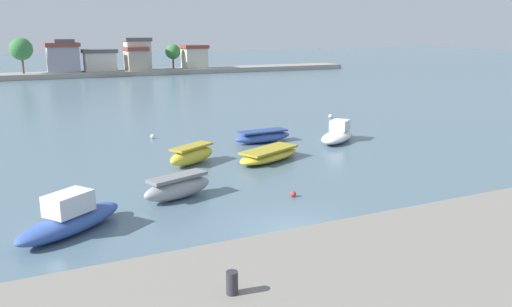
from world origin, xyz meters
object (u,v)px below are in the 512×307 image
moored_boat_3 (269,155)px  moored_boat_2 (192,155)px  mooring_bollard (232,283)px  moored_boat_5 (338,135)px  moored_boat_1 (178,187)px  mooring_buoy_3 (153,136)px  moored_boat_4 (263,137)px  mooring_buoy_0 (293,194)px  mooring_buoy_2 (269,131)px  mooring_buoy_1 (331,116)px  moored_boat_0 (70,218)px

moored_boat_3 → moored_boat_2: bearing=139.9°
moored_boat_3 → mooring_bollard: bearing=-143.5°
moored_boat_5 → mooring_bollard: bearing=-167.3°
moored_boat_1 → moored_boat_2: (2.89, 6.41, -0.00)m
mooring_buoy_3 → moored_boat_5: bearing=-29.7°
moored_boat_3 → moored_boat_4: (2.18, 5.39, 0.05)m
moored_boat_4 → mooring_bollard: bearing=-121.3°
mooring_buoy_0 → mooring_buoy_2: mooring_buoy_0 is taller
mooring_bollard → moored_boat_2: 21.08m
moored_boat_5 → mooring_buoy_1: size_ratio=13.06×
moored_boat_0 → moored_boat_2: bearing=10.9°
moored_boat_3 → moored_boat_4: 5.82m
mooring_buoy_0 → mooring_buoy_3: mooring_buoy_3 is taller
moored_boat_0 → moored_boat_1: moored_boat_0 is taller
moored_boat_1 → mooring_buoy_3: size_ratio=12.29×
moored_boat_1 → moored_boat_0: bearing=-175.1°
moored_boat_2 → mooring_buoy_3: bearing=61.4°
moored_boat_4 → moored_boat_2: bearing=-154.3°
moored_boat_2 → mooring_buoy_2: moored_boat_2 is taller
mooring_buoy_1 → mooring_bollard: bearing=-127.2°
mooring_bollard → mooring_buoy_0: bearing=54.2°
moored_boat_0 → mooring_buoy_2: moored_boat_0 is taller
moored_boat_1 → mooring_buoy_0: bearing=-42.0°
moored_boat_4 → mooring_buoy_3: 9.06m
moored_boat_4 → moored_boat_3: bearing=-115.5°
moored_boat_4 → mooring_buoy_0: (-4.48, -12.76, -0.29)m
moored_boat_2 → mooring_buoy_0: (2.65, -8.77, -0.44)m
mooring_bollard → mooring_buoy_3: 29.92m
moored_boat_0 → moored_boat_1: 6.04m
mooring_bollard → mooring_buoy_3: mooring_bollard is taller
moored_boat_0 → moored_boat_2: moored_boat_0 is taller
moored_boat_0 → moored_boat_1: bearing=-11.7°
mooring_bollard → mooring_buoy_1: mooring_bollard is taller
moored_boat_2 → moored_boat_4: (7.12, 3.99, -0.14)m
moored_boat_1 → mooring_buoy_2: 18.25m
moored_boat_5 → moored_boat_0: bearing=169.1°
mooring_buoy_0 → mooring_buoy_3: size_ratio=0.93×
moored_boat_2 → mooring_buoy_2: bearing=7.0°
mooring_bollard → moored_boat_0: (-2.80, 11.40, -1.80)m
mooring_buoy_1 → mooring_buoy_3: (-18.57, -2.08, -0.02)m
moored_boat_1 → mooring_buoy_0: (5.54, -2.37, -0.44)m
moored_boat_0 → moored_boat_4: bearing=4.1°
moored_boat_1 → moored_boat_4: size_ratio=0.85×
moored_boat_5 → mooring_buoy_1: bearing=21.5°
mooring_bollard → mooring_buoy_1: size_ratio=1.53×
moored_boat_1 → mooring_buoy_1: 27.51m
moored_boat_4 → mooring_buoy_0: moored_boat_4 is taller
mooring_buoy_1 → moored_boat_1: bearing=-140.2°
moored_boat_4 → mooring_buoy_1: bearing=29.5°
mooring_bollard → moored_boat_4: size_ratio=0.12×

